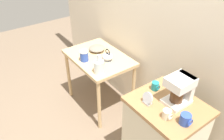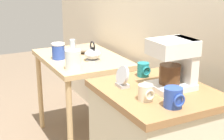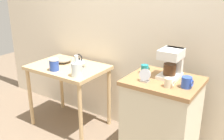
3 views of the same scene
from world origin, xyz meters
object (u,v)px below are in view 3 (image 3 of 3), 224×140
mug_small_cream (169,83)px  table_clock (145,76)px  canister_enamel (54,65)px  teakettle (80,63)px  coffee_maker (171,62)px  glass_carafe_vase (77,69)px  bowl_stoneware (63,60)px  mug_blue (187,82)px  mug_dark_teal (145,69)px

mug_small_cream → table_clock: size_ratio=0.67×
canister_enamel → table_clock: table_clock is taller
teakettle → coffee_maker: bearing=-1.1°
mug_small_cream → glass_carafe_vase: bearing=179.0°
bowl_stoneware → coffee_maker: bearing=-1.9°
glass_carafe_vase → table_clock: 0.80m
canister_enamel → mug_blue: mug_blue is taller
teakettle → mug_dark_teal: (0.85, -0.06, 0.12)m
coffee_maker → mug_small_cream: bearing=-71.4°
teakettle → mug_small_cream: size_ratio=2.14×
glass_carafe_vase → table_clock: table_clock is taller
bowl_stoneware → mug_blue: 1.59m
bowl_stoneware → table_clock: table_clock is taller
mug_dark_teal → bowl_stoneware: bearing=175.6°
mug_small_cream → mug_dark_teal: bearing=149.4°
canister_enamel → mug_small_cream: 1.33m
canister_enamel → mug_dark_teal: size_ratio=1.66×
bowl_stoneware → teakettle: teakettle is taller
mug_dark_teal → teakettle: bearing=175.8°
table_clock → bowl_stoneware: bearing=167.3°
table_clock → mug_blue: bearing=12.6°
bowl_stoneware → table_clock: bearing=-12.7°
mug_small_cream → mug_dark_teal: size_ratio=0.97×
mug_small_cream → mug_blue: (0.12, 0.07, 0.01)m
glass_carafe_vase → table_clock: size_ratio=1.97×
mug_small_cream → mug_dark_teal: 0.36m
canister_enamel → mug_blue: (1.45, 0.05, 0.11)m
mug_small_cream → bowl_stoneware: bearing=169.4°
teakettle → mug_dark_teal: mug_dark_teal is taller
teakettle → table_clock: (0.95, -0.25, 0.13)m
teakettle → coffee_maker: 1.11m
mug_small_cream → table_clock: table_clock is taller
teakettle → mug_small_cream: 1.19m
mug_small_cream → mug_blue: size_ratio=0.83×
teakettle → mug_small_cream: bearing=-11.9°
bowl_stoneware → glass_carafe_vase: size_ratio=0.92×
teakettle → table_clock: bearing=-15.0°
bowl_stoneware → glass_carafe_vase: 0.51m
coffee_maker → mug_blue: coffee_maker is taller
glass_carafe_vase → canister_enamel: 0.32m
bowl_stoneware → mug_blue: mug_blue is taller
teakettle → mug_blue: bearing=-7.9°
coffee_maker → mug_small_cream: 0.26m
bowl_stoneware → glass_carafe_vase: glass_carafe_vase is taller
bowl_stoneware → coffee_maker: 1.39m
coffee_maker → canister_enamel: bearing=-170.4°
teakettle → glass_carafe_vase: 0.28m
teakettle → mug_small_cream: (1.16, -0.25, 0.11)m
canister_enamel → mug_dark_teal: (1.02, 0.17, 0.10)m
teakettle → table_clock: 0.99m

